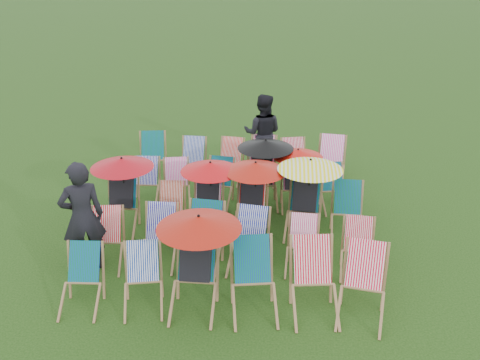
# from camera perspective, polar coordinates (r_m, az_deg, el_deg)

# --- Properties ---
(ground) EXTENTS (100.00, 100.00, 0.00)m
(ground) POSITION_cam_1_polar(r_m,az_deg,el_deg) (9.88, -0.53, -5.62)
(ground) COLOR black
(ground) RESTS_ON ground
(deckchair_0) EXTENTS (0.61, 0.83, 0.87)m
(deckchair_0) POSITION_cam_1_polar(r_m,az_deg,el_deg) (8.17, -16.64, -10.25)
(deckchair_0) COLOR olive
(deckchair_0) RESTS_ON ground
(deckchair_1) EXTENTS (0.72, 0.90, 0.88)m
(deckchair_1) POSITION_cam_1_polar(r_m,az_deg,el_deg) (7.97, -10.34, -10.46)
(deckchair_1) COLOR olive
(deckchair_1) RESTS_ON ground
(deckchair_2) EXTENTS (1.21, 1.26, 1.43)m
(deckchair_2) POSITION_cam_1_polar(r_m,az_deg,el_deg) (7.69, -4.77, -8.69)
(deckchair_2) COLOR olive
(deckchair_2) RESTS_ON ground
(deckchair_3) EXTENTS (0.80, 1.01, 1.01)m
(deckchair_3) POSITION_cam_1_polar(r_m,az_deg,el_deg) (7.72, 1.49, -10.74)
(deckchair_3) COLOR olive
(deckchair_3) RESTS_ON ground
(deckchair_4) EXTENTS (0.77, 1.01, 1.02)m
(deckchair_4) POSITION_cam_1_polar(r_m,az_deg,el_deg) (7.76, 7.97, -10.71)
(deckchair_4) COLOR olive
(deckchair_4) RESTS_ON ground
(deckchair_5) EXTENTS (0.83, 1.03, 1.00)m
(deckchair_5) POSITION_cam_1_polar(r_m,az_deg,el_deg) (7.81, 12.98, -11.00)
(deckchair_5) COLOR olive
(deckchair_5) RESTS_ON ground
(deckchair_6) EXTENTS (0.66, 0.87, 0.89)m
(deckchair_6) POSITION_cam_1_polar(r_m,az_deg,el_deg) (9.05, -14.23, -6.26)
(deckchair_6) COLOR olive
(deckchair_6) RESTS_ON ground
(deckchair_7) EXTENTS (0.61, 0.85, 0.91)m
(deckchair_7) POSITION_cam_1_polar(r_m,az_deg,el_deg) (8.92, -8.68, -6.09)
(deckchair_7) COLOR olive
(deckchair_7) RESTS_ON ground
(deckchair_8) EXTENTS (0.76, 0.98, 1.00)m
(deckchair_8) POSITION_cam_1_polar(r_m,az_deg,el_deg) (8.73, -4.11, -6.29)
(deckchair_8) COLOR olive
(deckchair_8) RESTS_ON ground
(deckchair_9) EXTENTS (0.74, 0.94, 0.93)m
(deckchair_9) POSITION_cam_1_polar(r_m,az_deg,el_deg) (8.69, 0.91, -6.62)
(deckchair_9) COLOR olive
(deckchair_9) RESTS_ON ground
(deckchair_10) EXTENTS (0.60, 0.80, 0.83)m
(deckchair_10) POSITION_cam_1_polar(r_m,az_deg,el_deg) (8.74, 6.68, -7.02)
(deckchair_10) COLOR olive
(deckchair_10) RESTS_ON ground
(deckchair_11) EXTENTS (0.63, 0.82, 0.83)m
(deckchair_11) POSITION_cam_1_polar(r_m,az_deg,el_deg) (8.79, 12.47, -7.24)
(deckchair_11) COLOR olive
(deckchair_11) RESTS_ON ground
(deckchair_12) EXTENTS (1.14, 1.19, 1.35)m
(deckchair_12) POSITION_cam_1_polar(r_m,az_deg,el_deg) (9.97, -12.59, -1.33)
(deckchair_12) COLOR olive
(deckchair_12) RESTS_ON ground
(deckchair_13) EXTENTS (0.57, 0.78, 0.82)m
(deckchair_13) POSITION_cam_1_polar(r_m,az_deg,el_deg) (9.90, -7.45, -3.07)
(deckchair_13) COLOR olive
(deckchair_13) RESTS_ON ground
(deckchair_14) EXTENTS (1.08, 1.12, 1.28)m
(deckchair_14) POSITION_cam_1_polar(r_m,az_deg,el_deg) (9.74, -3.43, -1.63)
(deckchair_14) COLOR olive
(deckchair_14) RESTS_ON ground
(deckchair_15) EXTENTS (1.11, 1.16, 1.32)m
(deckchair_15) POSITION_cam_1_polar(r_m,az_deg,el_deg) (9.64, 1.31, -1.76)
(deckchair_15) COLOR olive
(deckchair_15) RESTS_ON ground
(deckchair_16) EXTENTS (1.17, 1.24, 1.39)m
(deckchair_16) POSITION_cam_1_polar(r_m,az_deg,el_deg) (9.64, 7.01, -1.67)
(deckchair_16) COLOR olive
(deckchair_16) RESTS_ON ground
(deckchair_17) EXTENTS (0.65, 0.87, 0.92)m
(deckchair_17) POSITION_cam_1_polar(r_m,az_deg,el_deg) (9.79, 11.42, -3.37)
(deckchair_17) COLOR olive
(deckchair_17) RESTS_ON ground
(deckchair_18) EXTENTS (0.59, 0.81, 0.86)m
(deckchair_18) POSITION_cam_1_polar(r_m,az_deg,el_deg) (10.99, -10.10, -0.26)
(deckchair_18) COLOR olive
(deckchair_18) RESTS_ON ground
(deckchair_19) EXTENTS (0.68, 0.86, 0.85)m
(deckchair_19) POSITION_cam_1_polar(r_m,az_deg,el_deg) (10.86, -6.79, -0.36)
(deckchair_19) COLOR olive
(deckchair_19) RESTS_ON ground
(deckchair_20) EXTENTS (0.68, 0.87, 0.87)m
(deckchair_20) POSITION_cam_1_polar(r_m,az_deg,el_deg) (10.77, -2.33, -0.34)
(deckchair_20) COLOR olive
(deckchair_20) RESTS_ON ground
(deckchair_21) EXTENTS (1.11, 1.19, 1.32)m
(deckchair_21) POSITION_cam_1_polar(r_m,az_deg,el_deg) (10.67, 2.50, 0.95)
(deckchair_21) COLOR olive
(deckchair_21) RESTS_ON ground
(deckchair_22) EXTENTS (0.99, 1.04, 1.17)m
(deckchair_22) POSITION_cam_1_polar(r_m,az_deg,el_deg) (10.63, 5.92, 0.27)
(deckchair_22) COLOR olive
(deckchair_22) RESTS_ON ground
(deckchair_23) EXTENTS (0.70, 0.86, 0.84)m
(deckchair_23) POSITION_cam_1_polar(r_m,az_deg,el_deg) (10.74, 10.02, -0.91)
(deckchair_23) COLOR olive
(deckchair_23) RESTS_ON ground
(deckchair_24) EXTENTS (0.74, 0.96, 0.96)m
(deckchair_24) POSITION_cam_1_polar(r_m,az_deg,el_deg) (12.08, -9.37, 2.41)
(deckchair_24) COLOR olive
(deckchair_24) RESTS_ON ground
(deckchair_25) EXTENTS (0.62, 0.84, 0.89)m
(deckchair_25) POSITION_cam_1_polar(r_m,az_deg,el_deg) (11.86, -5.15, 2.04)
(deckchair_25) COLOR olive
(deckchair_25) RESTS_ON ground
(deckchair_26) EXTENTS (0.69, 0.88, 0.88)m
(deckchair_26) POSITION_cam_1_polar(r_m,az_deg,el_deg) (11.81, -1.15, 2.00)
(deckchair_26) COLOR olive
(deckchair_26) RESTS_ON ground
(deckchair_27) EXTENTS (0.66, 0.89, 0.94)m
(deckchair_27) POSITION_cam_1_polar(r_m,az_deg,el_deg) (11.78, 2.41, 2.07)
(deckchair_27) COLOR olive
(deckchair_27) RESTS_ON ground
(deckchair_28) EXTENTS (0.74, 0.92, 0.90)m
(deckchair_28) POSITION_cam_1_polar(r_m,az_deg,el_deg) (11.78, 5.95, 1.86)
(deckchair_28) COLOR olive
(deckchair_28) RESTS_ON ground
(deckchair_29) EXTENTS (0.77, 0.98, 0.97)m
(deckchair_29) POSITION_cam_1_polar(r_m,az_deg,el_deg) (11.84, 9.66, 1.95)
(deckchair_29) COLOR olive
(deckchair_29) RESTS_ON ground
(person_left) EXTENTS (0.82, 0.72, 1.88)m
(person_left) POSITION_cam_1_polar(r_m,az_deg,el_deg) (8.77, -16.46, -3.84)
(person_left) COLOR black
(person_left) RESTS_ON ground
(person_rear) EXTENTS (0.95, 0.78, 1.81)m
(person_rear) POSITION_cam_1_polar(r_m,az_deg,el_deg) (12.15, 2.43, 5.01)
(person_rear) COLOR black
(person_rear) RESTS_ON ground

